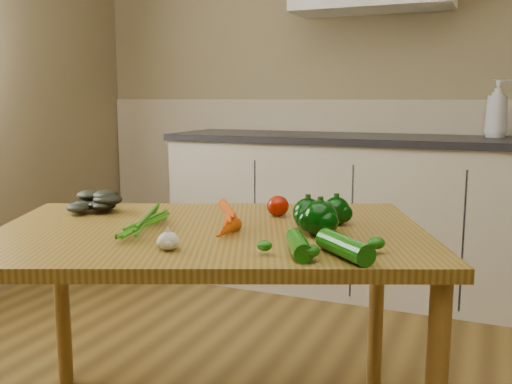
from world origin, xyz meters
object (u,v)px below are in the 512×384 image
Objects in this scene: leafy_greens at (96,199)px; garlic_bulb at (168,241)px; carrot_bunch at (202,219)px; tomato_b at (309,208)px; pepper_a at (308,214)px; tomato_c at (321,211)px; zucchini_b at (299,245)px; table at (210,253)px; pepper_c at (320,219)px; pepper_b at (336,211)px; zucchini_a at (344,247)px; tomato_a at (278,206)px; soap_bottle_a at (497,108)px.

leafy_greens reaches higher than garlic_bulb.
tomato_b is at bearing 27.28° from carrot_bunch.
leafy_greens is 0.77m from pepper_a.
tomato_c is (0.30, 0.26, 0.00)m from carrot_bunch.
carrot_bunch reaches higher than zucchini_b.
carrot_bunch is (-0.01, -0.02, 0.11)m from table.
carrot_bunch is 3.57× the size of tomato_b.
pepper_c reaches higher than tomato_c.
pepper_b is 0.45× the size of zucchini_a.
zucchini_b is (0.06, -0.41, -0.01)m from tomato_c.
pepper_b is at bearing -31.31° from tomato_b.
tomato_a is at bearing 128.97° from zucchini_a.
zucchini_a is at bearing -61.96° from tomato_b.
leafy_greens is at bearing 143.00° from soap_bottle_a.
soap_bottle_a reaches higher than table.
tomato_b reaches higher than zucchini_b.
table is 8.20× the size of leafy_greens.
tomato_b is (-0.56, -1.52, -0.31)m from soap_bottle_a.
table is 2.00m from soap_bottle_a.
pepper_a is at bearing 56.21° from garlic_bulb.
tomato_a is (0.14, 0.28, 0.00)m from carrot_bunch.
pepper_c is at bearing 121.96° from zucchini_a.
garlic_bulb is at bearing -105.41° from carrot_bunch.
tomato_c is 0.42m from zucchini_b.
tomato_b is 0.46m from zucchini_b.
tomato_c is (0.29, 0.24, 0.11)m from table.
tomato_c is at bearing 85.55° from pepper_a.
tomato_c is at bearing -36.55° from tomato_b.
soap_bottle_a reaches higher than tomato_a.
pepper_a is 0.34m from zucchini_a.
pepper_a is (0.29, 0.14, 0.01)m from carrot_bunch.
tomato_c is at bearing 16.68° from table.
garlic_bulb is 0.59m from tomato_b.
tomato_b is at bearing 26.80° from table.
pepper_a is 1.35× the size of tomato_b.
table is at bearing -148.92° from pepper_b.
tomato_b is (0.25, 0.30, -0.00)m from carrot_bunch.
garlic_bulb is 0.33× the size of zucchini_b.
table is 22.48× the size of tomato_b.
carrot_bunch is 1.30× the size of leafy_greens.
tomato_a is (0.62, 0.19, -0.01)m from leafy_greens.
zucchini_a is at bearing -71.83° from pepper_b.
soap_bottle_a reaches higher than tomato_c.
pepper_a is 0.30m from zucchini_b.
pepper_c is 0.22m from zucchini_b.
pepper_a is (-0.51, -1.67, -0.30)m from soap_bottle_a.
soap_bottle_a is at bearing 75.66° from pepper_c.
tomato_b is (0.72, 0.20, -0.02)m from leafy_greens.
zucchini_b is (0.07, -0.30, -0.02)m from pepper_a.
tomato_a is (-0.22, 0.05, -0.01)m from pepper_b.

